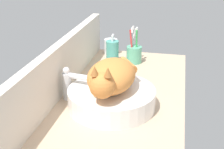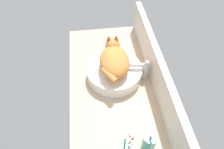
{
  "view_description": "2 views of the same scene",
  "coord_description": "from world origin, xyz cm",
  "px_view_note": "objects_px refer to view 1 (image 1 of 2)",
  "views": [
    {
      "loc": [
        -109.98,
        -21.37,
        57.85
      ],
      "look_at": [
        3.74,
        3.67,
        7.93
      ],
      "focal_mm": 50.0,
      "sensor_mm": 36.0,
      "label": 1
    },
    {
      "loc": [
        77.66,
        -11.4,
        101.73
      ],
      "look_at": [
        -1.62,
        -1.23,
        10.05
      ],
      "focal_mm": 35.0,
      "sensor_mm": 36.0,
      "label": 2
    }
  ],
  "objects_px": {
    "water_glass": "(111,47)",
    "sink_basin": "(112,98)",
    "soap_dispenser": "(112,52)",
    "toothbrush_cup": "(134,54)",
    "cat": "(111,77)",
    "faucet": "(70,83)"
  },
  "relations": [
    {
      "from": "soap_dispenser",
      "to": "water_glass",
      "type": "bearing_deg",
      "value": 16.21
    },
    {
      "from": "cat",
      "to": "toothbrush_cup",
      "type": "bearing_deg",
      "value": -1.16
    },
    {
      "from": "toothbrush_cup",
      "to": "soap_dispenser",
      "type": "bearing_deg",
      "value": 101.12
    },
    {
      "from": "sink_basin",
      "to": "toothbrush_cup",
      "type": "xyz_separation_m",
      "value": [
        0.49,
        -0.01,
        0.01
      ]
    },
    {
      "from": "sink_basin",
      "to": "cat",
      "type": "distance_m",
      "value": 0.1
    },
    {
      "from": "faucet",
      "to": "soap_dispenser",
      "type": "xyz_separation_m",
      "value": [
        0.44,
        -0.07,
        -0.02
      ]
    },
    {
      "from": "cat",
      "to": "soap_dispenser",
      "type": "relative_size",
      "value": 2.2
    },
    {
      "from": "faucet",
      "to": "toothbrush_cup",
      "type": "bearing_deg",
      "value": -21.67
    },
    {
      "from": "faucet",
      "to": "soap_dispenser",
      "type": "height_order",
      "value": "soap_dispenser"
    },
    {
      "from": "cat",
      "to": "sink_basin",
      "type": "bearing_deg",
      "value": 1.02
    },
    {
      "from": "sink_basin",
      "to": "water_glass",
      "type": "xyz_separation_m",
      "value": [
        0.59,
        0.14,
        -0.0
      ]
    },
    {
      "from": "sink_basin",
      "to": "water_glass",
      "type": "distance_m",
      "value": 0.61
    },
    {
      "from": "cat",
      "to": "faucet",
      "type": "xyz_separation_m",
      "value": [
        0.04,
        0.17,
        -0.06
      ]
    },
    {
      "from": "faucet",
      "to": "water_glass",
      "type": "distance_m",
      "value": 0.57
    },
    {
      "from": "toothbrush_cup",
      "to": "cat",
      "type": "bearing_deg",
      "value": 178.84
    },
    {
      "from": "faucet",
      "to": "water_glass",
      "type": "xyz_separation_m",
      "value": [
        0.57,
        -0.04,
        -0.04
      ]
    },
    {
      "from": "cat",
      "to": "toothbrush_cup",
      "type": "height_order",
      "value": "cat"
    },
    {
      "from": "soap_dispenser",
      "to": "water_glass",
      "type": "distance_m",
      "value": 0.14
    },
    {
      "from": "cat",
      "to": "toothbrush_cup",
      "type": "relative_size",
      "value": 1.72
    },
    {
      "from": "water_glass",
      "to": "sink_basin",
      "type": "bearing_deg",
      "value": -167.11
    },
    {
      "from": "faucet",
      "to": "soap_dispenser",
      "type": "distance_m",
      "value": 0.45
    },
    {
      "from": "soap_dispenser",
      "to": "toothbrush_cup",
      "type": "relative_size",
      "value": 0.78
    }
  ]
}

